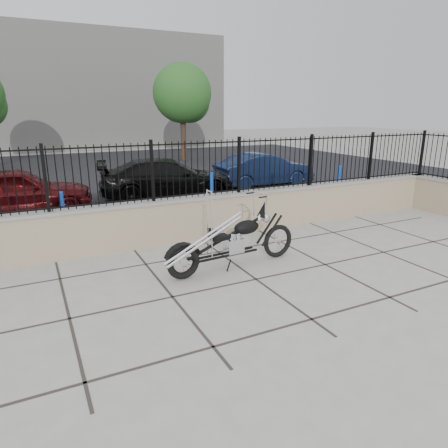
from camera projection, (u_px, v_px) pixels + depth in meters
name	position (u px, v px, depth m)	size (l,w,h in m)	color
ground_plane	(256.00, 279.00, 6.80)	(90.00, 90.00, 0.00)	#99968E
parking_lot	(111.00, 175.00, 17.56)	(30.00, 30.00, 0.00)	black
retaining_wall	(199.00, 218.00, 8.82)	(14.00, 0.36, 0.96)	gray
iron_fence	(198.00, 169.00, 8.52)	(14.00, 0.08, 1.20)	black
background_building	(68.00, 91.00, 28.50)	(22.00, 6.00, 8.00)	beige
chopper_motorcycle	(231.00, 228.00, 7.08)	(2.52, 0.44, 1.51)	black
car_red	(16.00, 192.00, 10.69)	(1.56, 3.87, 1.32)	#3F090B
car_black	(167.00, 178.00, 12.94)	(1.76, 4.33, 1.26)	black
car_blue	(264.00, 170.00, 14.84)	(1.29, 3.71, 1.22)	#0F1B39
bollard_a	(63.00, 210.00, 9.65)	(0.11, 0.11, 0.89)	#0B2DAF
bollard_b	(212.00, 189.00, 11.84)	(0.12, 0.12, 0.99)	blue
bollard_c	(339.00, 180.00, 13.62)	(0.11, 0.11, 0.93)	#0B13B3
tree_right	(182.00, 90.00, 21.55)	(3.17, 3.17, 5.34)	#382619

